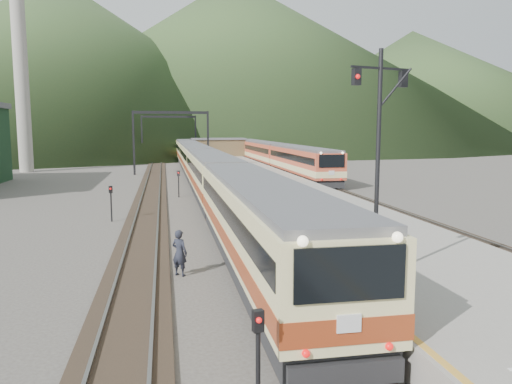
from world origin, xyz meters
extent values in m
cube|color=black|center=(0.00, 40.00, 0.06)|extent=(2.60, 200.00, 0.12)
cube|color=slate|center=(-0.72, 40.00, 0.16)|extent=(0.10, 200.00, 0.14)
cube|color=slate|center=(0.72, 40.00, 0.16)|extent=(0.10, 200.00, 0.14)
cube|color=black|center=(-5.00, 40.00, 0.06)|extent=(2.60, 200.00, 0.12)
cube|color=slate|center=(-5.72, 40.00, 0.16)|extent=(0.10, 200.00, 0.14)
cube|color=slate|center=(-4.28, 40.00, 0.16)|extent=(0.10, 200.00, 0.14)
cube|color=black|center=(11.50, 40.00, 0.06)|extent=(2.60, 200.00, 0.12)
cube|color=slate|center=(10.78, 40.00, 0.16)|extent=(0.10, 200.00, 0.14)
cube|color=slate|center=(12.22, 40.00, 0.16)|extent=(0.10, 200.00, 0.14)
cube|color=gray|center=(5.60, 38.00, 0.50)|extent=(8.00, 100.00, 1.00)
cube|color=black|center=(-7.50, 55.00, 4.00)|extent=(0.25, 0.25, 8.00)
cube|color=black|center=(1.80, 55.00, 4.00)|extent=(0.25, 0.25, 8.00)
cube|color=black|center=(-2.85, 55.00, 7.80)|extent=(9.30, 0.22, 0.35)
cube|color=black|center=(-7.50, 80.00, 4.00)|extent=(0.25, 0.25, 8.00)
cube|color=black|center=(1.80, 80.00, 4.00)|extent=(0.25, 0.25, 8.00)
cube|color=black|center=(-2.85, 80.00, 7.80)|extent=(9.30, 0.22, 0.35)
cylinder|color=#9E998E|center=(-22.00, 62.00, 15.00)|extent=(1.80, 1.80, 30.00)
cube|color=brown|center=(5.60, 78.00, 2.40)|extent=(9.00, 4.00, 2.80)
cube|color=slate|center=(5.60, 78.00, 3.95)|extent=(9.40, 4.40, 0.30)
cone|color=#2F4A26|center=(-40.00, 190.00, 30.00)|extent=(180.00, 180.00, 60.00)
cone|color=#2F4A26|center=(30.00, 230.00, 37.50)|extent=(220.00, 220.00, 75.00)
cone|color=#2F4A26|center=(110.00, 210.00, 25.00)|extent=(160.00, 160.00, 50.00)
cube|color=beige|center=(0.00, 10.64, 2.08)|extent=(3.04, 20.41, 3.71)
cube|color=beige|center=(0.00, 31.55, 2.08)|extent=(3.04, 20.41, 3.71)
cube|color=beige|center=(0.00, 52.46, 2.08)|extent=(3.04, 20.41, 3.71)
cube|color=beige|center=(0.00, 73.36, 2.08)|extent=(3.04, 20.41, 3.71)
cube|color=beige|center=(0.00, 94.27, 2.08)|extent=(3.04, 20.41, 3.71)
cube|color=#CC5034|center=(11.50, 45.04, 2.08)|extent=(3.02, 20.33, 3.69)
cube|color=#CC5034|center=(11.50, 65.88, 2.08)|extent=(3.02, 20.33, 3.69)
cube|color=#CC5034|center=(11.50, 86.71, 2.08)|extent=(3.02, 20.33, 3.69)
cylinder|color=black|center=(2.83, 5.49, 4.67)|extent=(0.14, 0.14, 7.33)
cube|color=black|center=(2.83, 5.49, 7.73)|extent=(2.15, 0.61, 0.07)
cube|color=black|center=(1.96, 5.27, 7.43)|extent=(0.29, 0.24, 0.50)
cube|color=black|center=(3.70, 5.71, 7.43)|extent=(0.29, 0.24, 0.50)
cylinder|color=black|center=(-2.04, 0.13, 1.00)|extent=(0.10, 0.10, 2.00)
cube|color=black|center=(-2.04, 0.13, 2.05)|extent=(0.25, 0.20, 0.45)
cylinder|color=black|center=(-2.65, 33.44, 1.00)|extent=(0.10, 0.10, 2.00)
cube|color=black|center=(-2.65, 33.44, 2.05)|extent=(0.26, 0.23, 0.45)
cylinder|color=black|center=(-7.17, 22.92, 1.00)|extent=(0.10, 0.10, 2.00)
cube|color=black|center=(-7.17, 22.92, 2.05)|extent=(0.26, 0.22, 0.45)
imported|color=#20222E|center=(-3.30, 10.37, 0.94)|extent=(0.82, 0.77, 1.88)
camera|label=1|loc=(-3.83, -9.31, 5.91)|focal=35.00mm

